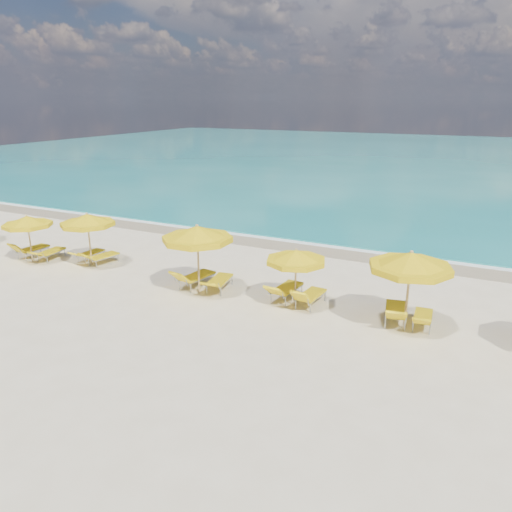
% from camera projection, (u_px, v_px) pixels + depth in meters
% --- Properties ---
extents(ground_plane, '(120.00, 120.00, 0.00)m').
position_uv_depth(ground_plane, '(238.00, 299.00, 18.03)').
color(ground_plane, beige).
extents(ocean, '(120.00, 80.00, 0.30)m').
position_uv_depth(ocean, '(430.00, 159.00, 59.02)').
color(ocean, '#147673').
rests_on(ocean, ground).
extents(wet_sand_band, '(120.00, 2.60, 0.01)m').
position_uv_depth(wet_sand_band, '(309.00, 247.00, 24.35)').
color(wet_sand_band, tan).
rests_on(wet_sand_band, ground).
extents(foam_line, '(120.00, 1.20, 0.03)m').
position_uv_depth(foam_line, '(315.00, 242.00, 25.03)').
color(foam_line, white).
rests_on(foam_line, ground).
extents(whitecap_near, '(14.00, 0.36, 0.05)m').
position_uv_depth(whitecap_near, '(277.00, 201.00, 35.08)').
color(whitecap_near, white).
rests_on(whitecap_near, ground).
extents(whitecap_far, '(18.00, 0.30, 0.05)m').
position_uv_depth(whitecap_far, '(499.00, 201.00, 35.14)').
color(whitecap_far, white).
rests_on(whitecap_far, ground).
extents(umbrella_1, '(2.43, 2.43, 2.12)m').
position_uv_depth(umbrella_1, '(27.00, 222.00, 21.61)').
color(umbrella_1, tan).
rests_on(umbrella_1, ground).
extents(umbrella_2, '(2.70, 2.70, 2.32)m').
position_uv_depth(umbrella_2, '(87.00, 220.00, 21.10)').
color(umbrella_2, tan).
rests_on(umbrella_2, ground).
extents(umbrella_3, '(3.42, 3.42, 2.63)m').
position_uv_depth(umbrella_3, '(197.00, 234.00, 17.96)').
color(umbrella_3, tan).
rests_on(umbrella_3, ground).
extents(umbrella_4, '(2.21, 2.21, 2.11)m').
position_uv_depth(umbrella_4, '(296.00, 257.00, 16.86)').
color(umbrella_4, tan).
rests_on(umbrella_4, ground).
extents(umbrella_5, '(2.74, 2.74, 2.58)m').
position_uv_depth(umbrella_5, '(411.00, 262.00, 15.05)').
color(umbrella_5, tan).
rests_on(umbrella_5, ground).
extents(lounger_1_left, '(0.70, 1.80, 0.88)m').
position_uv_depth(lounger_1_left, '(32.00, 252.00, 22.74)').
color(lounger_1_left, '#A5A8AD').
rests_on(lounger_1_left, ground).
extents(lounger_1_right, '(0.78, 1.84, 0.66)m').
position_uv_depth(lounger_1_right, '(51.00, 255.00, 22.37)').
color(lounger_1_right, '#A5A8AD').
rests_on(lounger_1_right, ground).
extents(lounger_2_left, '(0.62, 1.68, 0.62)m').
position_uv_depth(lounger_2_left, '(90.00, 256.00, 22.27)').
color(lounger_2_left, '#A5A8AD').
rests_on(lounger_2_left, ground).
extents(lounger_2_right, '(0.89, 1.82, 0.74)m').
position_uv_depth(lounger_2_right, '(103.00, 259.00, 21.75)').
color(lounger_2_right, '#A5A8AD').
rests_on(lounger_2_right, ground).
extents(lounger_3_left, '(0.97, 2.02, 0.91)m').
position_uv_depth(lounger_3_left, '(196.00, 281.00, 19.13)').
color(lounger_3_left, '#A5A8AD').
rests_on(lounger_3_left, ground).
extents(lounger_3_right, '(0.93, 2.01, 0.72)m').
position_uv_depth(lounger_3_right, '(219.00, 284.00, 18.79)').
color(lounger_3_right, '#A5A8AD').
rests_on(lounger_3_right, ground).
extents(lounger_4_left, '(0.81, 2.00, 0.86)m').
position_uv_depth(lounger_4_left, '(286.00, 293.00, 17.94)').
color(lounger_4_left, '#A5A8AD').
rests_on(lounger_4_left, ground).
extents(lounger_4_right, '(0.76, 1.85, 0.88)m').
position_uv_depth(lounger_4_right, '(310.00, 299.00, 17.38)').
color(lounger_4_right, '#A5A8AD').
rests_on(lounger_4_right, ground).
extents(lounger_5_left, '(1.00, 2.05, 0.87)m').
position_uv_depth(lounger_5_left, '(395.00, 315.00, 16.09)').
color(lounger_5_left, '#A5A8AD').
rests_on(lounger_5_left, ground).
extents(lounger_5_right, '(0.69, 1.72, 0.72)m').
position_uv_depth(lounger_5_right, '(423.00, 321.00, 15.77)').
color(lounger_5_right, '#A5A8AD').
rests_on(lounger_5_right, ground).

